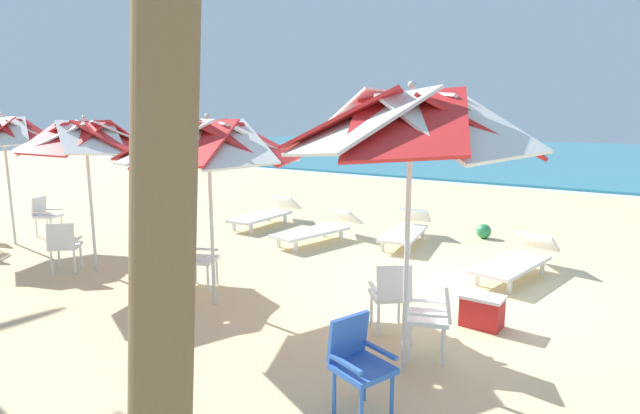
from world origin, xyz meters
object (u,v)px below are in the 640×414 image
sun_lounger_1 (406,230)px  beach_ball (484,231)px  beach_umbrella_0 (411,125)px  beach_umbrella_1 (208,143)px  plastic_chair_4 (197,256)px  beach_umbrella_2 (86,138)px  plastic_chair_6 (45,213)px  sun_lounger_3 (266,214)px  plastic_chair_1 (434,313)px  plastic_chair_0 (358,360)px  plastic_chair_5 (64,244)px  cooler_box (482,311)px  plastic_chair_3 (162,263)px  sun_lounger_2 (318,229)px  sun_lounger_0 (517,260)px  plastic_chair_2 (391,293)px  beach_umbrella_3 (3,133)px

sun_lounger_1 → beach_ball: size_ratio=7.17×
beach_umbrella_0 → beach_ball: (-1.15, 6.21, -2.34)m
beach_umbrella_1 → plastic_chair_4: bearing=154.8°
plastic_chair_4 → beach_umbrella_2: (-2.02, -0.45, 1.73)m
plastic_chair_6 → sun_lounger_3: 4.82m
beach_umbrella_1 → plastic_chair_4: (-0.74, 0.35, -1.74)m
plastic_chair_1 → beach_umbrella_1: bearing=-174.4°
plastic_chair_0 → sun_lounger_1: size_ratio=0.39×
plastic_chair_0 → plastic_chair_1: size_ratio=1.00×
plastic_chair_5 → cooler_box: plastic_chair_5 is taller
beach_umbrella_1 → plastic_chair_3: size_ratio=3.02×
sun_lounger_2 → plastic_chair_0: bearing=-51.1°
sun_lounger_0 → sun_lounger_2: 3.97m
plastic_chair_6 → sun_lounger_1: 7.81m
sun_lounger_2 → sun_lounger_3: (-1.98, 0.61, 0.00)m
plastic_chair_2 → beach_umbrella_1: (-2.41, -0.60, 1.74)m
cooler_box → sun_lounger_1: bearing=128.6°
plastic_chair_1 → plastic_chair_5: size_ratio=1.00×
plastic_chair_3 → beach_umbrella_2: size_ratio=0.33×
beach_umbrella_2 → plastic_chair_0: bearing=-9.7°
beach_umbrella_1 → plastic_chair_6: bearing=173.0°
beach_umbrella_1 → sun_lounger_2: bearing=103.4°
cooler_box → beach_umbrella_3: bearing=-171.1°
plastic_chair_2 → sun_lounger_3: plastic_chair_2 is taller
beach_umbrella_2 → plastic_chair_6: 3.85m
beach_umbrella_3 → sun_lounger_1: size_ratio=1.19×
plastic_chair_5 → sun_lounger_3: bearing=87.1°
plastic_chair_3 → beach_umbrella_3: bearing=178.0°
plastic_chair_6 → sun_lounger_0: size_ratio=0.39×
cooler_box → plastic_chair_4: bearing=-165.1°
beach_umbrella_0 → plastic_chair_0: (-0.00, -0.90, -1.99)m
sun_lounger_0 → beach_umbrella_1: bearing=-129.9°
beach_umbrella_1 → cooler_box: size_ratio=5.23×
beach_umbrella_1 → plastic_chair_1: bearing=5.6°
plastic_chair_1 → plastic_chair_5: 6.23m
beach_umbrella_1 → plastic_chair_3: 1.94m
beach_umbrella_0 → plastic_chair_0: bearing=-90.3°
beach_umbrella_2 → sun_lounger_0: (5.85, 3.79, -1.95)m
plastic_chair_1 → beach_umbrella_1: 3.55m
beach_umbrella_1 → beach_umbrella_0: bearing=-3.4°
beach_umbrella_0 → beach_umbrella_3: size_ratio=1.09×
plastic_chair_4 → plastic_chair_6: bearing=175.8°
plastic_chair_6 → plastic_chair_0: bearing=-11.3°
plastic_chair_1 → plastic_chair_2: (-0.67, 0.30, 0.00)m
plastic_chair_3 → sun_lounger_1: size_ratio=0.39×
plastic_chair_1 → plastic_chair_3: (-3.93, -0.50, 0.00)m
plastic_chair_4 → cooler_box: (4.00, 1.06, -0.30)m
sun_lounger_2 → cooler_box: sun_lounger_2 is taller
plastic_chair_3 → plastic_chair_5: (-2.25, -0.24, 0.00)m
cooler_box → sun_lounger_0: bearing=94.2°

